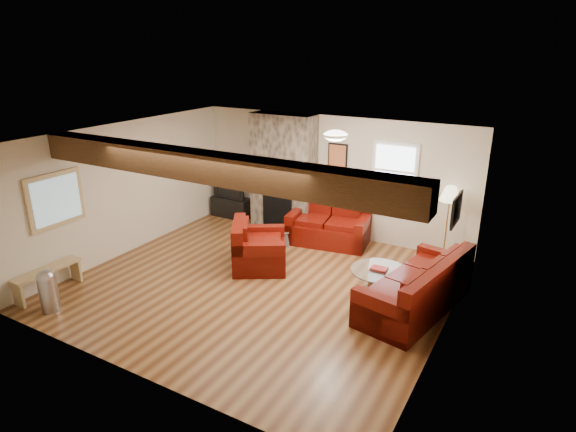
% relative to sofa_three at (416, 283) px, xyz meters
% --- Properties ---
extents(room, '(8.00, 8.00, 8.00)m').
position_rel_sofa_three_xyz_m(room, '(-2.48, -0.51, 0.83)').
color(room, '#573017').
rests_on(room, ground).
extents(floor, '(6.00, 6.00, 0.00)m').
position_rel_sofa_three_xyz_m(floor, '(-2.48, -0.51, -0.42)').
color(floor, '#573017').
rests_on(floor, ground).
extents(oak_beam, '(6.00, 0.36, 0.38)m').
position_rel_sofa_three_xyz_m(oak_beam, '(-2.48, -1.76, 1.89)').
color(oak_beam, '#362210').
rests_on(oak_beam, room).
extents(chimney_breast, '(1.40, 0.67, 2.50)m').
position_rel_sofa_three_xyz_m(chimney_breast, '(-3.48, 1.98, 0.80)').
color(chimney_breast, '#3C362E').
rests_on(chimney_breast, floor).
extents(back_window, '(0.90, 0.08, 1.10)m').
position_rel_sofa_three_xyz_m(back_window, '(-1.13, 2.20, 1.13)').
color(back_window, white).
rests_on(back_window, room).
extents(hatch_window, '(0.08, 1.00, 0.90)m').
position_rel_sofa_three_xyz_m(hatch_window, '(-5.44, -2.01, 1.03)').
color(hatch_window, tan).
rests_on(hatch_window, room).
extents(ceiling_dome, '(0.40, 0.40, 0.18)m').
position_rel_sofa_three_xyz_m(ceiling_dome, '(-1.58, 0.39, 2.02)').
color(ceiling_dome, white).
rests_on(ceiling_dome, room).
extents(artwork_back, '(0.42, 0.06, 0.52)m').
position_rel_sofa_three_xyz_m(artwork_back, '(-2.33, 2.20, 1.28)').
color(artwork_back, black).
rests_on(artwork_back, room).
extents(artwork_right, '(0.06, 0.55, 0.42)m').
position_rel_sofa_three_xyz_m(artwork_right, '(0.48, -0.21, 1.33)').
color(artwork_right, black).
rests_on(artwork_right, room).
extents(sofa_three, '(1.32, 2.33, 0.85)m').
position_rel_sofa_three_xyz_m(sofa_three, '(0.00, 0.00, 0.00)').
color(sofa_three, '#420804').
rests_on(sofa_three, floor).
extents(loveseat, '(1.72, 1.16, 0.85)m').
position_rel_sofa_three_xyz_m(loveseat, '(-2.26, 1.72, -0.00)').
color(loveseat, '#420804').
rests_on(loveseat, floor).
extents(armchair_red, '(1.34, 1.39, 0.86)m').
position_rel_sofa_three_xyz_m(armchair_red, '(-2.87, 0.08, 0.00)').
color(armchair_red, '#420804').
rests_on(armchair_red, floor).
extents(coffee_table, '(0.92, 0.92, 0.48)m').
position_rel_sofa_three_xyz_m(coffee_table, '(-0.63, 0.13, -0.20)').
color(coffee_table, '#472916').
rests_on(coffee_table, floor).
extents(tv_cabinet, '(0.94, 0.38, 0.47)m').
position_rel_sofa_three_xyz_m(tv_cabinet, '(-4.91, 2.02, -0.19)').
color(tv_cabinet, black).
rests_on(tv_cabinet, floor).
extents(television, '(0.83, 0.11, 0.48)m').
position_rel_sofa_three_xyz_m(television, '(-4.91, 2.02, 0.29)').
color(television, black).
rests_on(television, tv_cabinet).
extents(floor_lamp, '(0.37, 0.37, 1.45)m').
position_rel_sofa_three_xyz_m(floor_lamp, '(-0.01, 1.95, 0.82)').
color(floor_lamp, tan).
rests_on(floor_lamp, floor).
extents(pine_bench, '(0.26, 1.13, 0.42)m').
position_rel_sofa_three_xyz_m(pine_bench, '(-5.31, -2.46, -0.21)').
color(pine_bench, tan).
rests_on(pine_bench, floor).
extents(pedal_bin, '(0.35, 0.35, 0.69)m').
position_rel_sofa_three_xyz_m(pedal_bin, '(-4.78, -2.81, -0.08)').
color(pedal_bin, '#A1A1A6').
rests_on(pedal_bin, floor).
extents(coal_bucket, '(0.31, 0.31, 0.29)m').
position_rel_sofa_three_xyz_m(coal_bucket, '(-3.00, 1.22, -0.28)').
color(coal_bucket, slate).
rests_on(coal_bucket, floor).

